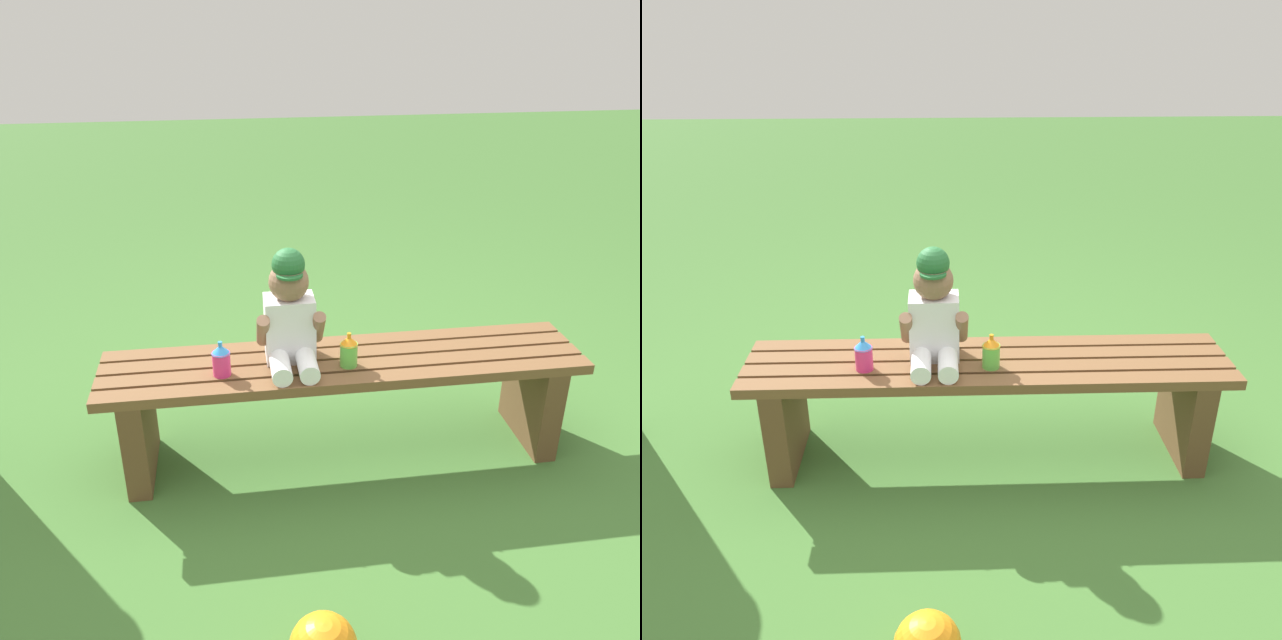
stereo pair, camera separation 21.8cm
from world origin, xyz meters
TOP-DOWN VIEW (x-y plane):
  - ground_plane at (0.00, 0.00)m, footprint 16.00×16.00m
  - park_bench at (0.00, 0.00)m, footprint 1.69×0.35m
  - child_figure at (-0.19, 0.02)m, footprint 0.23×0.27m
  - sippy_cup_left at (-0.43, -0.05)m, footprint 0.06×0.06m
  - sippy_cup_right at (0.01, -0.05)m, footprint 0.06×0.06m

SIDE VIEW (x-z plane):
  - ground_plane at x=0.00m, z-range 0.00..0.00m
  - park_bench at x=0.00m, z-range 0.08..0.48m
  - sippy_cup_left at x=-0.43m, z-range 0.40..0.52m
  - sippy_cup_right at x=0.01m, z-range 0.40..0.52m
  - child_figure at x=-0.19m, z-range 0.38..0.78m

